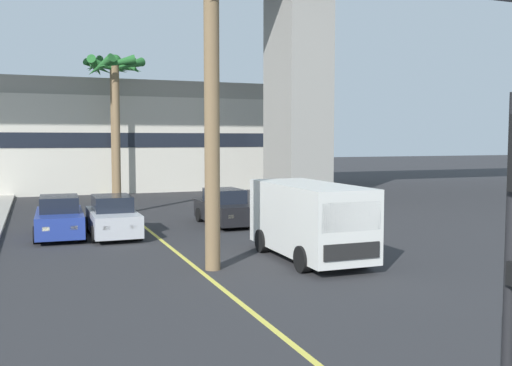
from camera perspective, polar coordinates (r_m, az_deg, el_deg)
The scene contains 9 objects.
lane_stripe_center at distance 21.93m, azimuth -9.45°, elevation -5.51°, with size 0.14×56.00×0.01m, color #DBCC4C.
pier_building_backdrop at distance 44.29m, azimuth -15.49°, elevation 4.38°, with size 34.70×8.04×7.89m.
car_queue_front at distance 22.97m, azimuth -13.99°, elevation -3.33°, with size 1.84×4.10×1.56m.
car_queue_second at distance 23.35m, azimuth -18.85°, elevation -3.31°, with size 1.94×4.15×1.56m.
car_queue_third at distance 25.30m, azimuth -3.06°, elevation -2.51°, with size 1.89×4.13×1.56m.
delivery_van at distance 17.96m, azimuth 5.29°, elevation -3.51°, with size 2.17×5.26×2.36m.
palm_tree_near_median at distance 29.45m, azimuth -13.67°, elevation 9.32°, with size 2.96×2.98×7.87m.
palm_tree_mid_median at distance 16.71m, azimuth -4.45°, elevation 16.38°, with size 3.20×3.23×9.05m.
palm_tree_far_median at distance 39.16m, azimuth -14.11°, elevation 10.10°, with size 3.69×3.73×9.03m.
Camera 1 is at (-4.29, 2.82, 3.73)m, focal length 40.45 mm.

